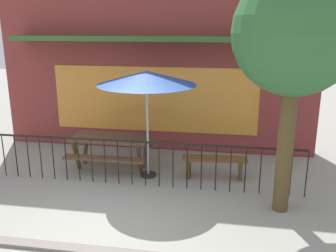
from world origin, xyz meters
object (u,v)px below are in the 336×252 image
object	(u,v)px
patio_umbrella	(147,78)
patio_bench	(214,163)
street_tree	(295,35)
picnic_table_left	(111,143)

from	to	relation	value
patio_umbrella	patio_bench	distance (m)	2.33
patio_umbrella	patio_bench	size ratio (longest dim) A/B	1.64
street_tree	patio_bench	bearing A→B (deg)	135.55
picnic_table_left	street_tree	xyz separation A→B (m)	(3.63, -1.40, 2.48)
patio_umbrella	patio_bench	bearing A→B (deg)	4.88
picnic_table_left	street_tree	distance (m)	4.61
street_tree	picnic_table_left	bearing A→B (deg)	158.93
patio_bench	patio_umbrella	bearing A→B (deg)	-175.12
patio_bench	street_tree	xyz separation A→B (m)	(1.25, -1.23, 2.74)
patio_bench	street_tree	bearing A→B (deg)	-44.45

